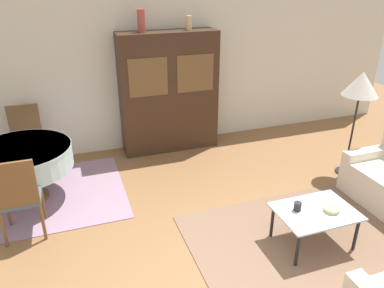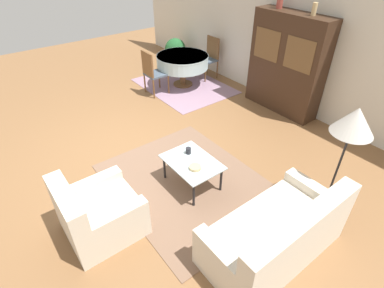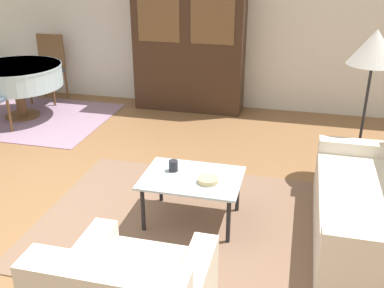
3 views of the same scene
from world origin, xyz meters
name	(u,v)px [view 3 (image 3 of 3)]	position (x,y,z in m)	size (l,w,h in m)	color
ground_plane	(44,224)	(0.00, 0.00, 0.00)	(14.00, 14.00, 0.00)	brown
wall_back	(162,13)	(0.00, 3.63, 1.35)	(10.00, 0.06, 2.70)	beige
area_rug	(184,221)	(1.20, 0.34, 0.01)	(2.54, 2.04, 0.01)	brown
dining_rug	(27,117)	(-1.69, 2.38, 0.01)	(2.32, 1.75, 0.01)	gray
couch	(379,210)	(2.80, 0.43, 0.32)	(0.85, 1.70, 0.88)	beige
coffee_table	(192,182)	(1.26, 0.38, 0.39)	(0.85, 0.62, 0.43)	black
display_cabinet	(189,43)	(0.48, 3.36, 0.98)	(1.59, 0.45, 1.96)	#382316
dining_table	(17,76)	(-1.76, 2.40, 0.61)	(1.25, 1.25, 0.75)	brown
dining_chair_far	(49,64)	(-1.76, 3.25, 0.57)	(0.44, 0.44, 1.01)	brown
floor_lamp	(374,51)	(2.74, 1.61, 1.35)	(0.49, 0.49, 1.55)	black
cup	(173,166)	(1.08, 0.45, 0.49)	(0.08, 0.08, 0.10)	#232328
bowl	(208,180)	(1.42, 0.32, 0.46)	(0.17, 0.17, 0.04)	tan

